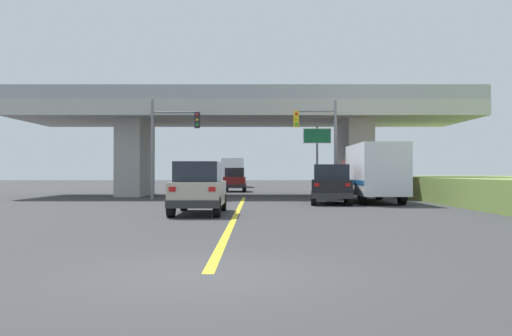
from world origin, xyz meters
TOP-DOWN VIEW (x-y plane):
  - ground at (0.00, 29.49)m, footprint 160.00×160.00m
  - overpass_bridge at (0.00, 29.49)m, footprint 30.85×8.76m
  - lane_divider_stripe at (0.00, 13.27)m, footprint 0.20×26.54m
  - suv_lead at (-1.46, 12.48)m, footprint 1.91×4.63m
  - suv_crossing at (4.63, 19.36)m, footprint 2.47×4.64m
  - box_truck at (7.08, 20.65)m, footprint 2.33×7.43m
  - sedan_oncoming at (-1.04, 37.81)m, footprint 1.86×4.77m
  - traffic_signal_nearside at (4.70, 23.73)m, footprint 2.59×0.36m
  - traffic_signal_farside at (-4.58, 24.11)m, footprint 2.97×0.36m
  - highway_sign at (4.73, 26.48)m, footprint 1.80×0.17m
  - semi_truck_distant at (-1.81, 52.64)m, footprint 2.33×7.26m

SIDE VIEW (x-z plane):
  - ground at x=0.00m, z-range 0.00..0.00m
  - lane_divider_stripe at x=0.00m, z-range 0.00..0.01m
  - suv_lead at x=-1.46m, z-range 0.00..2.02m
  - sedan_oncoming at x=-1.04m, z-range 0.00..2.02m
  - suv_crossing at x=4.63m, z-range 0.00..2.02m
  - box_truck at x=7.08m, z-range 0.08..3.18m
  - semi_truck_distant at x=-1.81m, z-range 0.08..3.27m
  - highway_sign at x=4.73m, z-range 1.14..5.78m
  - traffic_signal_nearside at x=4.70m, z-range 0.79..6.71m
  - traffic_signal_farside at x=-4.58m, z-range 0.76..6.81m
  - overpass_bridge at x=0.00m, z-range 1.42..8.55m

